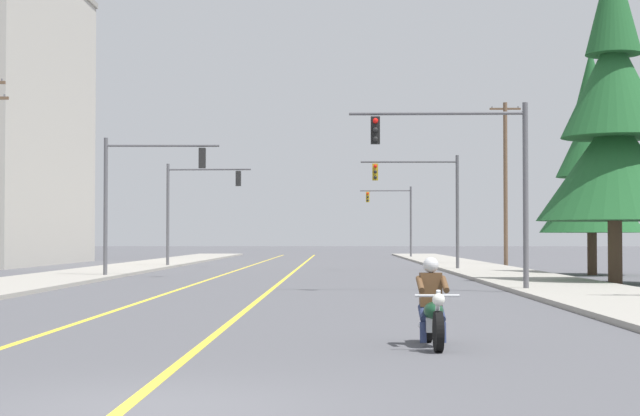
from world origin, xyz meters
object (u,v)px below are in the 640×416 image
conifer_tree_right_verge_near (614,128)px  conifer_tree_right_verge_far (592,171)px  motorcycle_with_rider (432,311)px  utility_pole_right_far (505,181)px  traffic_signal_near_right (473,165)px  traffic_signal_mid_left (192,199)px  traffic_signal_near_left (139,185)px  traffic_signal_far_right (396,211)px  traffic_signal_mid_right (429,194)px

conifer_tree_right_verge_near → conifer_tree_right_verge_far: conifer_tree_right_verge_near is taller
motorcycle_with_rider → utility_pole_right_far: size_ratio=0.21×
traffic_signal_near_right → traffic_signal_mid_left: (-13.09, 27.86, -0.05)m
motorcycle_with_rider → traffic_signal_near_left: (-10.30, 28.61, 3.53)m
traffic_signal_mid_left → conifer_tree_right_verge_far: bearing=-30.5°
traffic_signal_mid_left → conifer_tree_right_verge_near: size_ratio=0.47×
traffic_signal_near_left → traffic_signal_far_right: size_ratio=1.00×
traffic_signal_near_right → traffic_signal_mid_right: bearing=88.7°
traffic_signal_near_left → traffic_signal_far_right: same height
traffic_signal_far_right → conifer_tree_right_verge_near: size_ratio=0.47×
traffic_signal_near_right → traffic_signal_far_right: (0.74, 55.99, -0.08)m
traffic_signal_near_left → traffic_signal_far_right: (13.94, 44.24, -0.04)m
traffic_signal_near_left → conifer_tree_right_verge_far: size_ratio=0.57×
traffic_signal_near_right → motorcycle_with_rider: bearing=-99.8°
traffic_signal_far_right → utility_pole_right_far: 25.10m
traffic_signal_near_left → traffic_signal_mid_right: bearing=36.0°
utility_pole_right_far → conifer_tree_right_verge_near: conifer_tree_right_verge_near is taller
traffic_signal_mid_right → conifer_tree_right_verge_far: 9.48m
traffic_signal_near_left → traffic_signal_mid_left: 16.10m
traffic_signal_mid_left → conifer_tree_right_verge_near: (19.29, -21.92, 1.88)m
utility_pole_right_far → conifer_tree_right_verge_near: bearing=-90.0°
motorcycle_with_rider → utility_pole_right_far: bearing=79.3°
conifer_tree_right_verge_far → traffic_signal_mid_left: bearing=149.5°
traffic_signal_mid_left → utility_pole_right_far: utility_pole_right_far is taller
traffic_signal_mid_left → conifer_tree_right_verge_far: conifer_tree_right_verge_far is taller
conifer_tree_right_verge_far → utility_pole_right_far: bearing=95.3°
conifer_tree_right_verge_far → traffic_signal_mid_right: bearing=139.6°
traffic_signal_mid_right → traffic_signal_mid_left: 14.92m
traffic_signal_mid_left → utility_pole_right_far: 19.68m
traffic_signal_near_left → traffic_signal_far_right: 46.38m
traffic_signal_far_right → conifer_tree_right_verge_far: 41.00m
traffic_signal_mid_left → conifer_tree_right_verge_near: conifer_tree_right_verge_near is taller
traffic_signal_far_right → traffic_signal_near_right: bearing=-90.8°
traffic_signal_mid_right → utility_pole_right_far: 11.42m
traffic_signal_mid_right → motorcycle_with_rider: bearing=-95.0°
utility_pole_right_far → traffic_signal_near_right: bearing=-101.1°
traffic_signal_mid_right → traffic_signal_near_left: bearing=-144.0°
traffic_signal_mid_left → traffic_signal_mid_right: bearing=-24.3°
traffic_signal_mid_right → traffic_signal_far_right: 34.28m
traffic_signal_far_right → conifer_tree_right_verge_near: (5.46, -50.06, 1.92)m
traffic_signal_mid_left → conifer_tree_right_verge_far: size_ratio=0.57×
traffic_signal_mid_right → traffic_signal_far_right: same height
traffic_signal_near_right → traffic_signal_near_left: size_ratio=1.00×
traffic_signal_mid_left → utility_pole_right_far: size_ratio=0.60×
motorcycle_with_rider → conifer_tree_right_verge_far: bearing=71.9°
traffic_signal_near_left → conifer_tree_right_verge_near: (19.40, -5.82, 1.88)m
traffic_signal_mid_left → traffic_signal_far_right: bearing=63.8°
motorcycle_with_rider → conifer_tree_right_verge_near: size_ratio=0.17×
motorcycle_with_rider → traffic_signal_mid_right: traffic_signal_mid_right is taller
traffic_signal_mid_right → traffic_signal_mid_left: bearing=155.7°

